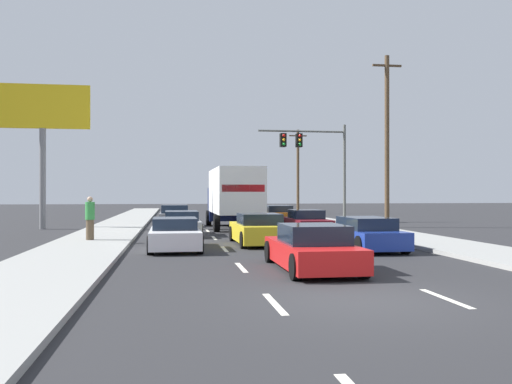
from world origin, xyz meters
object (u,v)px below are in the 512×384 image
car_silver (181,224)px  car_white (175,235)px  box_truck (233,194)px  utility_pole_far (298,170)px  traffic_signal_mast (310,150)px  utility_pole_mid (387,139)px  roadside_billboard (43,122)px  car_yellow (258,230)px  car_maroon (306,222)px  car_red (312,249)px  car_gray (175,216)px  car_blue (364,234)px  car_orange (277,215)px  pedestrian_near_corner (90,218)px

car_silver → car_white: (-0.34, -6.57, -0.02)m
car_silver → box_truck: 5.57m
car_white → utility_pole_far: size_ratio=0.52×
traffic_signal_mast → utility_pole_mid: utility_pole_mid is taller
roadside_billboard → car_yellow: bearing=-45.7°
car_yellow → utility_pole_mid: (9.32, 9.53, 4.73)m
car_maroon → car_silver: bearing=-173.4°
traffic_signal_mast → car_red: bearing=-104.1°
car_gray → car_yellow: 13.63m
box_truck → car_gray: bearing=132.0°
car_silver → car_maroon: (6.40, 0.74, -0.01)m
car_maroon → utility_pole_mid: 8.43m
car_white → car_maroon: size_ratio=0.95×
utility_pole_far → roadside_billboard: (-19.84, -21.18, 1.75)m
utility_pole_far → roadside_billboard: size_ratio=1.02×
box_truck → utility_pole_far: size_ratio=1.05×
car_blue → car_orange: bearing=90.5°
box_truck → roadside_billboard: bearing=172.2°
car_orange → traffic_signal_mast: bearing=40.3°
car_white → utility_pole_far: 36.09m
car_gray → utility_pole_mid: size_ratio=0.44×
box_truck → car_red: (0.26, -16.94, -1.45)m
car_white → traffic_signal_mast: size_ratio=0.63×
car_white → utility_pole_mid: utility_pole_mid is taller
car_white → car_maroon: (6.75, 7.31, 0.01)m
car_yellow → utility_pole_far: utility_pole_far is taller
car_maroon → traffic_signal_mast: size_ratio=0.66×
car_white → car_blue: (6.87, -1.01, 0.01)m
car_orange → utility_pole_far: (5.70, 18.59, 3.77)m
car_red → pedestrian_near_corner: pedestrian_near_corner is taller
traffic_signal_mast → utility_pole_mid: 7.16m
traffic_signal_mast → car_silver: bearing=-130.1°
car_maroon → car_white: bearing=-132.7°
car_gray → car_white: bearing=-90.1°
car_yellow → car_orange: (3.40, 13.60, 0.01)m
car_silver → box_truck: (3.02, 4.46, 1.44)m
pedestrian_near_corner → traffic_signal_mast: bearing=48.1°
car_gray → utility_pole_far: (12.38, 18.96, 3.75)m
car_maroon → utility_pole_far: 27.24m
car_red → car_maroon: car_red is taller
car_gray → car_red: car_gray is taller
car_yellow → traffic_signal_mast: size_ratio=0.63×
box_truck → car_orange: (3.36, 4.07, -1.41)m
car_white → utility_pole_mid: bearing=41.1°
box_truck → car_blue: bearing=-73.7°
car_orange → car_silver: bearing=-126.8°
car_gray → box_truck: (3.33, -3.70, 1.39)m
box_truck → utility_pole_mid: bearing=-0.0°
car_silver → box_truck: box_truck is taller
utility_pole_far → pedestrian_near_corner: size_ratio=4.75×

